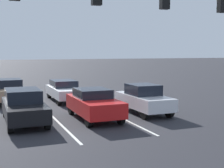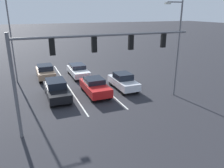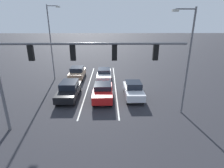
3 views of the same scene
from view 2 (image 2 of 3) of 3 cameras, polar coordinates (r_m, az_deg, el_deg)
ground_plane at (r=26.51m, az=-9.49°, el=2.14°), size 240.00×240.00×0.00m
lane_stripe_left_divider at (r=24.64m, az=-4.52°, el=1.09°), size 0.12×16.89×0.01m
lane_stripe_center_divider at (r=23.91m, az=-11.91°, el=0.19°), size 0.12×16.89×0.01m
car_white_leftlane_front at (r=21.47m, az=2.95°, el=0.74°), size 1.71×4.17×1.61m
car_black_rightlane_front at (r=19.86m, az=-14.30°, el=-1.33°), size 1.81×4.75×1.59m
car_red_midlane_front at (r=20.09m, az=-4.48°, el=-0.62°), size 1.85×4.29×1.52m
car_tan_rightlane_second at (r=26.01m, az=-17.02°, el=3.14°), size 1.82×4.21×1.59m
car_silver_midlane_second at (r=25.99m, az=-8.88°, el=3.56°), size 1.80×4.56×1.42m
traffic_signal_gantry at (r=13.69m, az=-7.03°, el=7.90°), size 11.90×0.37×6.29m
street_lamp_right_shoulder at (r=24.94m, az=-24.66°, el=11.90°), size 1.60×0.24×9.22m
street_lamp_left_shoulder at (r=19.70m, az=16.59°, el=9.96°), size 1.72×0.24×8.19m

